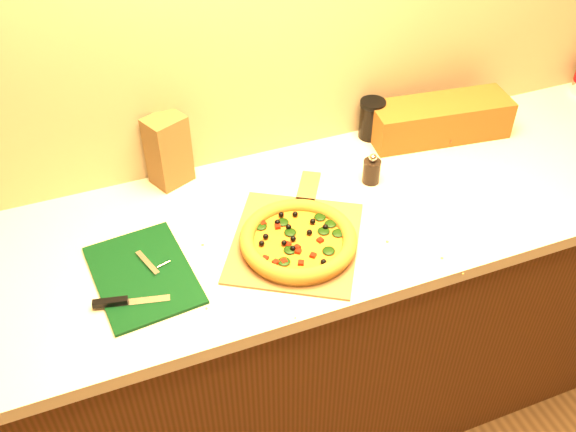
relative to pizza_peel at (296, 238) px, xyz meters
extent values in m
plane|color=#9E8460|center=(0.09, 0.40, 0.45)|extent=(4.00, 0.00, 4.00)
cube|color=#46290F|center=(0.09, 0.08, -0.47)|extent=(2.80, 0.65, 0.86)
cube|color=beige|center=(0.09, 0.08, -0.02)|extent=(2.84, 0.68, 0.04)
cube|color=brown|center=(-0.01, -0.01, 0.00)|extent=(0.46, 0.47, 0.01)
cube|color=brown|center=(0.11, 0.19, 0.00)|extent=(0.12, 0.15, 0.01)
cylinder|color=#C48631|center=(-0.01, -0.03, 0.01)|extent=(0.29, 0.29, 0.01)
cylinder|color=gold|center=(-0.01, -0.03, 0.02)|extent=(0.24, 0.24, 0.01)
torus|color=#8D5419|center=(-0.01, -0.03, 0.03)|extent=(0.30, 0.30, 0.04)
ellipsoid|color=black|center=(0.04, -0.01, 0.03)|extent=(0.03, 0.03, 0.01)
sphere|color=black|center=(-0.04, -0.05, 0.03)|extent=(0.02, 0.02, 0.02)
cube|color=#901005|center=(0.01, -0.08, 0.03)|extent=(0.02, 0.02, 0.01)
cube|color=black|center=(-0.40, 0.01, 0.00)|extent=(0.26, 0.34, 0.01)
cube|color=silver|center=(-0.38, 0.04, 0.01)|extent=(0.04, 0.10, 0.01)
cylinder|color=silver|center=(-0.35, 0.02, 0.01)|extent=(0.04, 0.02, 0.01)
cube|color=silver|center=(-0.42, -0.08, 0.01)|extent=(0.13, 0.05, 0.00)
cube|color=black|center=(-0.49, -0.06, 0.01)|extent=(0.08, 0.04, 0.01)
cylinder|color=black|center=(0.29, 0.15, 0.03)|extent=(0.05, 0.05, 0.07)
sphere|color=silver|center=(0.29, 0.15, 0.08)|extent=(0.02, 0.02, 0.02)
cylinder|color=#5B270F|center=(0.74, 0.30, 0.02)|extent=(0.22, 0.15, 0.04)
cylinder|color=#5B270F|center=(0.86, 0.36, 0.02)|extent=(0.05, 0.04, 0.02)
cylinder|color=#5B270F|center=(0.62, 0.23, 0.02)|extent=(0.05, 0.04, 0.02)
cube|color=brown|center=(0.60, 0.29, 0.06)|extent=(0.45, 0.20, 0.12)
cube|color=brown|center=(-0.24, 0.37, 0.10)|extent=(0.13, 0.12, 0.21)
cylinder|color=black|center=(0.40, 0.36, 0.05)|extent=(0.08, 0.08, 0.11)
cylinder|color=black|center=(0.40, 0.36, 0.12)|extent=(0.08, 0.08, 0.01)
camera|label=1|loc=(-0.47, -1.14, 1.15)|focal=40.00mm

